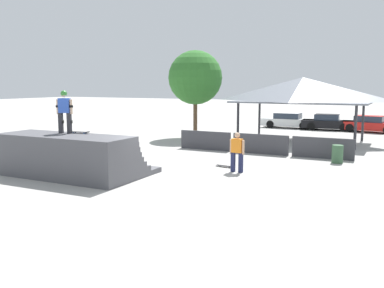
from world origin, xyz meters
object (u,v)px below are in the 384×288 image
at_px(tree_beside_pavilion, 195,78).
at_px(parked_car_red, 371,124).
at_px(skateboard_on_ground, 225,166).
at_px(parked_car_black, 328,123).
at_px(bystander_walking, 237,150).
at_px(skateboard_on_deck, 80,132).
at_px(trash_bin, 337,154).
at_px(skater_on_deck, 64,109).
at_px(parked_car_white, 289,121).

relative_size(tree_beside_pavilion, parked_car_red, 1.28).
bearing_deg(parked_car_red, tree_beside_pavilion, -130.79).
relative_size(skateboard_on_ground, parked_car_black, 0.19).
relative_size(bystander_walking, parked_car_black, 0.40).
xyz_separation_m(skateboard_on_deck, tree_beside_pavilion, (-1.26, 13.04, 2.35)).
xyz_separation_m(tree_beside_pavilion, trash_bin, (10.22, -5.63, -3.67)).
bearing_deg(parked_car_black, skater_on_deck, -111.05).
relative_size(trash_bin, parked_car_white, 0.19).
bearing_deg(skater_on_deck, skateboard_on_deck, 4.43).
xyz_separation_m(skateboard_on_ground, parked_car_red, (4.68, 17.91, 0.54)).
relative_size(parked_car_white, parked_car_red, 0.99).
bearing_deg(parked_car_white, skateboard_on_ground, -83.36).
xyz_separation_m(tree_beside_pavilion, parked_car_white, (4.16, 9.33, -3.50)).
height_order(skater_on_deck, skateboard_on_deck, skater_on_deck).
bearing_deg(parked_car_white, trash_bin, -66.72).
height_order(skateboard_on_ground, parked_car_black, parked_car_black).
distance_m(tree_beside_pavilion, trash_bin, 12.23).
relative_size(bystander_walking, parked_car_red, 0.36).
bearing_deg(bystander_walking, skateboard_on_ground, -34.62).
height_order(tree_beside_pavilion, parked_car_white, tree_beside_pavilion).
bearing_deg(bystander_walking, skater_on_deck, 36.92).
relative_size(skater_on_deck, skateboard_on_deck, 2.05).
relative_size(bystander_walking, parked_car_white, 0.37).
bearing_deg(bystander_walking, skateboard_on_deck, 37.66).
bearing_deg(parked_car_red, skateboard_on_ground, -95.65).
height_order(skateboard_on_deck, parked_car_white, skateboard_on_deck).
height_order(tree_beside_pavilion, parked_car_red, tree_beside_pavilion).
bearing_deg(skateboard_on_deck, bystander_walking, 23.96).
bearing_deg(tree_beside_pavilion, skateboard_on_deck, -84.47).
distance_m(skateboard_on_deck, parked_car_white, 22.59).
distance_m(skateboard_on_ground, parked_car_red, 18.52).
relative_size(skater_on_deck, trash_bin, 2.03).
xyz_separation_m(skater_on_deck, skateboard_on_deck, (0.57, 0.24, -0.94)).
xyz_separation_m(skateboard_on_deck, trash_bin, (8.96, 7.42, -1.33)).
height_order(skater_on_deck, parked_car_red, skater_on_deck).
relative_size(skater_on_deck, skateboard_on_ground, 2.13).
distance_m(skater_on_deck, skateboard_on_deck, 1.12).
bearing_deg(skateboard_on_ground, parked_car_black, 93.16).
distance_m(skater_on_deck, tree_beside_pavilion, 13.38).
bearing_deg(parked_car_red, trash_bin, -82.40).
distance_m(skater_on_deck, trash_bin, 12.44).
bearing_deg(bystander_walking, parked_car_white, -75.75).
bearing_deg(parked_car_red, skateboard_on_deck, -103.96).
relative_size(parked_car_white, parked_car_black, 1.10).
height_order(skateboard_on_ground, trash_bin, trash_bin).
xyz_separation_m(skater_on_deck, tree_beside_pavilion, (-0.69, 13.28, 1.41)).
height_order(skateboard_on_deck, parked_car_black, skateboard_on_deck).
distance_m(trash_bin, parked_car_white, 16.14).
xyz_separation_m(parked_car_white, parked_car_red, (6.42, -0.39, -0.00)).
bearing_deg(parked_car_red, skater_on_deck, -104.99).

